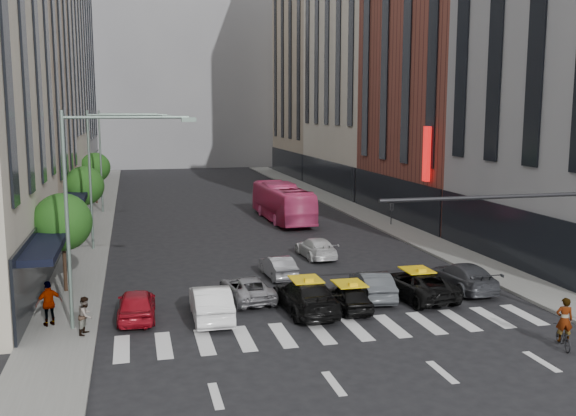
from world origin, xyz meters
TOP-DOWN VIEW (x-y plane):
  - ground at (0.00, 0.00)m, footprint 160.00×160.00m
  - sidewalk_left at (-11.50, 30.00)m, footprint 3.00×96.00m
  - sidewalk_right at (11.50, 30.00)m, footprint 3.00×96.00m
  - building_left_b at (-17.00, 28.00)m, footprint 8.00×16.00m
  - building_left_c at (-17.00, 46.00)m, footprint 8.00×20.00m
  - building_left_d at (-17.00, 65.00)m, footprint 8.00×18.00m
  - building_right_b at (17.00, 27.00)m, footprint 8.00×18.00m
  - building_right_c at (17.00, 46.00)m, footprint 8.00×20.00m
  - building_right_d at (17.00, 65.00)m, footprint 8.00×18.00m
  - building_far at (0.00, 85.00)m, footprint 30.00×10.00m
  - tree_near at (-11.80, 10.00)m, footprint 2.88×2.88m
  - tree_mid at (-11.80, 26.00)m, footprint 2.88×2.88m
  - tree_far at (-11.80, 42.00)m, footprint 2.88×2.88m
  - streetlamp_near at (-10.04, 4.00)m, footprint 5.38×0.25m
  - streetlamp_mid at (-10.04, 20.00)m, footprint 5.38×0.25m
  - streetlamp_far at (-10.04, 36.00)m, footprint 5.38×0.25m
  - traffic_signal at (7.69, -1.00)m, footprint 10.10×0.20m
  - liberty_sign at (12.60, 20.00)m, footprint 0.30×0.70m
  - car_red at (-8.38, 5.02)m, footprint 1.78×4.09m
  - car_white_front at (-5.20, 4.26)m, footprint 1.67×4.64m
  - car_silver at (-3.15, 6.70)m, footprint 2.40×4.47m
  - taxi_left at (-0.85, 4.27)m, footprint 2.33×5.28m
  - taxi_center at (1.18, 4.09)m, footprint 1.53×3.62m
  - car_grey_mid at (2.87, 5.54)m, footprint 1.91×4.30m
  - taxi_right at (5.00, 5.08)m, footprint 2.87×5.24m
  - car_grey_curb at (7.92, 5.85)m, footprint 2.04×4.87m
  - car_row2_left at (-0.73, 10.56)m, footprint 1.55×3.78m
  - car_row2_right at (2.67, 14.71)m, footprint 1.94×4.39m
  - bus at (3.76, 28.38)m, footprint 3.04×11.19m
  - motorcycle at (7.65, -2.46)m, footprint 1.08×1.72m
  - rider at (7.65, -2.46)m, footprint 0.75×0.61m
  - pedestrian_near at (-10.40, 3.15)m, footprint 0.80×0.90m
  - pedestrian_far at (-11.95, 4.61)m, footprint 1.22×0.92m

SIDE VIEW (x-z plane):
  - ground at x=0.00m, z-range 0.00..0.00m
  - sidewalk_left at x=-11.50m, z-range 0.00..0.15m
  - sidewalk_right at x=11.50m, z-range 0.00..0.15m
  - motorcycle at x=7.65m, z-range 0.00..0.85m
  - car_silver at x=-3.15m, z-range 0.00..1.19m
  - car_row2_left at x=-0.73m, z-range 0.00..1.22m
  - taxi_center at x=1.18m, z-range 0.00..1.22m
  - car_row2_right at x=2.67m, z-range 0.00..1.25m
  - car_grey_mid at x=2.87m, z-range 0.00..1.37m
  - car_red at x=-8.38m, z-range 0.00..1.37m
  - taxi_right at x=5.00m, z-range 0.00..1.39m
  - car_grey_curb at x=7.92m, z-range 0.00..1.41m
  - taxi_left at x=-0.85m, z-range 0.00..1.51m
  - car_white_front at x=-5.20m, z-range 0.00..1.52m
  - pedestrian_near at x=-10.40m, z-range 0.15..1.70m
  - pedestrian_far at x=-11.95m, z-range 0.15..2.07m
  - bus at x=3.76m, z-range 0.00..3.09m
  - rider at x=7.65m, z-range 0.85..2.62m
  - tree_near at x=-11.80m, z-range 1.18..6.13m
  - tree_mid at x=-11.80m, z-range 1.18..6.13m
  - tree_far at x=-11.80m, z-range 1.18..6.13m
  - traffic_signal at x=7.69m, z-range 1.47..7.47m
  - streetlamp_near at x=-10.04m, z-range 1.40..10.40m
  - streetlamp_mid at x=-10.04m, z-range 1.40..10.40m
  - streetlamp_far at x=-10.04m, z-range 1.40..10.40m
  - liberty_sign at x=12.60m, z-range 4.00..8.00m
  - building_left_b at x=-17.00m, z-range 0.00..24.00m
  - building_right_b at x=17.00m, z-range 0.00..26.00m
  - building_right_d at x=17.00m, z-range 0.00..28.00m
  - building_left_d at x=-17.00m, z-range 0.00..30.00m
  - building_left_c at x=-17.00m, z-range 0.00..36.00m
  - building_far at x=0.00m, z-range 0.00..36.00m
  - building_right_c at x=17.00m, z-range 0.00..40.00m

